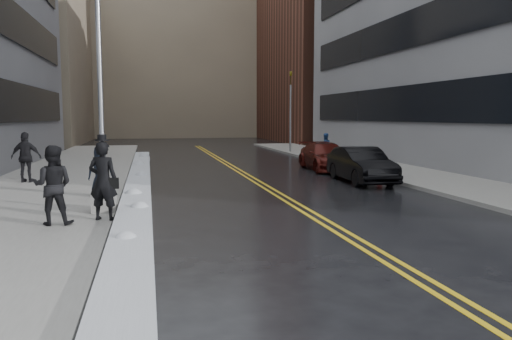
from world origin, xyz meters
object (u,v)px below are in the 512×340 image
pedestrian_fedora (103,181)px  car_maroon (325,156)px  car_black (361,165)px  lamppost (102,126)px  pedestrian_d (26,157)px  pedestrian_c (101,171)px  pedestrian_east (325,146)px  fire_hydrant (380,163)px  traffic_signal (290,108)px  pedestrian_b (53,185)px

pedestrian_fedora → car_maroon: size_ratio=0.41×
car_black → car_maroon: 5.06m
lamppost → pedestrian_fedora: (0.10, -1.21, -1.36)m
pedestrian_fedora → pedestrian_d: pedestrian_fedora is taller
pedestrian_c → pedestrian_d: 5.46m
pedestrian_east → car_maroon: (-1.56, -4.31, -0.25)m
car_maroon → fire_hydrant: bearing=-45.4°
fire_hydrant → traffic_signal: size_ratio=0.12×
pedestrian_fedora → pedestrian_b: (-1.16, -0.31, -0.04)m
fire_hydrant → pedestrian_b: (-13.36, -9.52, 0.58)m
pedestrian_d → car_maroon: pedestrian_d is taller
pedestrian_fedora → pedestrian_c: 3.99m
fire_hydrant → pedestrian_c: (-12.62, -5.25, 0.44)m
lamppost → fire_hydrant: size_ratio=10.45×
pedestrian_east → pedestrian_d: bearing=17.6°
pedestrian_c → pedestrian_b: bearing=78.5°
pedestrian_fedora → pedestrian_east: pedestrian_fedora is taller
traffic_signal → pedestrian_d: (-15.37, -14.86, -2.24)m
pedestrian_c → car_black: pedestrian_c is taller
pedestrian_b → car_black: bearing=-143.5°
lamppost → pedestrian_east: bearing=50.8°
lamppost → pedestrian_c: (-0.32, 2.75, -1.54)m
fire_hydrant → pedestrian_fedora: bearing=-143.0°
pedestrian_fedora → pedestrian_c: size_ratio=1.21×
car_maroon → pedestrian_fedora: bearing=-128.7°
car_maroon → pedestrian_d: bearing=-164.4°
car_black → pedestrian_b: bearing=-146.9°
car_black → pedestrian_c: bearing=-164.8°
lamppost → car_black: 11.46m
car_maroon → car_black: bearing=-89.8°
lamppost → pedestrian_d: 8.10m
lamppost → pedestrian_fedora: size_ratio=3.74×
traffic_signal → pedestrian_b: 26.90m
traffic_signal → pedestrian_east: bearing=-89.5°
traffic_signal → pedestrian_east: (0.07, -7.44, -2.44)m
pedestrian_b → pedestrian_c: bearing=-94.6°
lamppost → car_maroon: 14.64m
pedestrian_b → car_maroon: 16.36m
lamppost → traffic_signal: size_ratio=1.27×
pedestrian_fedora → pedestrian_d: size_ratio=1.00×
pedestrian_c → pedestrian_d: (-3.26, 4.38, 0.17)m
traffic_signal → pedestrian_b: bearing=-118.7°
pedestrian_c → pedestrian_east: 16.96m
pedestrian_fedora → car_maroon: bearing=-114.1°
pedestrian_b → car_maroon: (11.37, 11.76, -0.41)m
lamppost → pedestrian_d: (-3.57, 7.14, -1.37)m
traffic_signal → car_black: (-1.74, -16.81, -2.65)m
lamppost → pedestrian_east: lamppost is taller
pedestrian_east → pedestrian_c: bearing=36.0°
fire_hydrant → pedestrian_east: size_ratio=0.45×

